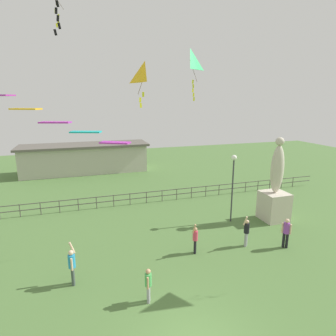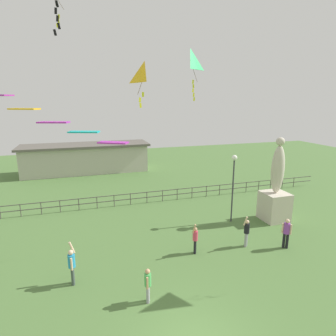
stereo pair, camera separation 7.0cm
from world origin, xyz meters
The scene contains 11 objects.
statue_monument centered at (9.31, 8.20, 1.83)m, with size 1.66×1.66×5.75m.
lamppost centered at (6.35, 8.82, 3.35)m, with size 0.36×0.36×4.63m.
person_1 centered at (7.45, 4.75, 1.00)m, with size 0.42×0.38×1.74m.
person_2 centered at (5.44, 5.57, 0.94)m, with size 0.49×0.38×1.87m.
person_3 centered at (-3.87, 4.95, 0.99)m, with size 0.33×0.51×1.97m.
person_4 centered at (-0.92, 2.81, 0.87)m, with size 0.28×0.44×1.51m.
person_5 centered at (2.39, 5.75, 0.89)m, with size 0.39×0.43×1.77m.
kite_1 centered at (-0.41, 4.89, 9.12)m, with size 0.70×1.07×1.84m.
kite_3 centered at (2.62, 7.48, 10.01)m, with size 1.02×0.90×2.61m.
waterfront_railing centered at (-0.33, 14.00, 0.62)m, with size 36.04×0.06×0.95m.
pavilion_building centered at (-2.66, 26.00, 1.65)m, with size 14.18×4.25×3.25m.
Camera 2 is at (-3.10, -6.91, 8.07)m, focal length 29.97 mm.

